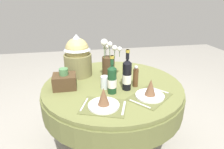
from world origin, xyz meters
The scene contains 11 objects.
ground centered at (0.00, 0.00, 0.00)m, with size 8.00×8.00×0.00m, color #9E998E.
dining_table centered at (0.00, 0.00, 0.61)m, with size 1.35×1.35×0.74m.
place_setting_left centered at (-0.14, -0.39, 0.79)m, with size 0.41×0.36×0.16m.
place_setting_right centered at (0.26, -0.32, 0.79)m, with size 0.43×0.42×0.16m.
flower_vase centered at (-0.02, 0.14, 0.90)m, with size 0.21×0.15×0.41m.
wine_bottle_left centered at (0.10, -0.14, 0.89)m, with size 0.08×0.08×0.37m.
wine_bottle_right centered at (-0.04, -0.18, 0.87)m, with size 0.08×0.08×0.34m.
tumbler_mid centered at (-0.09, -0.08, 0.80)m, with size 0.07×0.07×0.12m, color silver.
pepper_mill centered at (0.20, -0.10, 0.84)m, with size 0.05×0.05×0.21m.
gift_tub_back_left centered at (-0.31, 0.28, 0.97)m, with size 0.28×0.28×0.43m.
woven_basket_side_left centered at (-0.45, -0.01, 0.82)m, with size 0.21×0.18×0.19m.
Camera 1 is at (-0.31, -1.63, 1.53)m, focal length 30.45 mm.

